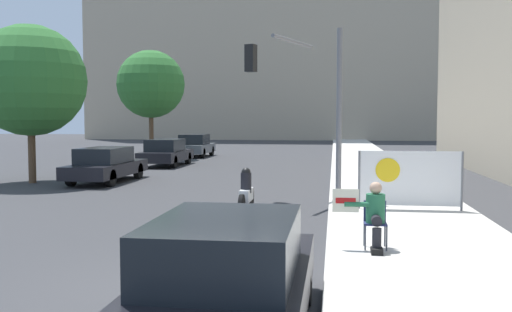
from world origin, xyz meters
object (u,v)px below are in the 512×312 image
(street_tree_near_curb, at_px, (30,81))
(car_on_road_nearest, at_px, (106,165))
(parked_car_curbside, at_px, (227,279))
(protest_banner, at_px, (409,178))
(traffic_light_pole, at_px, (302,84))
(street_tree_midblock, at_px, (151,84))
(seated_protester, at_px, (374,213))
(motorcycle_on_road, at_px, (246,193))
(car_on_road_distant, at_px, (195,146))
(car_on_road_midblock, at_px, (166,152))

(street_tree_near_curb, bearing_deg, car_on_road_nearest, 12.73)
(parked_car_curbside, bearing_deg, car_on_road_nearest, 116.99)
(protest_banner, relative_size, traffic_light_pole, 0.53)
(parked_car_curbside, xyz_separation_m, street_tree_midblock, (-10.05, 27.89, 3.88))
(traffic_light_pole, xyz_separation_m, parked_car_curbside, (-0.17, -11.02, -2.80))
(seated_protester, distance_m, protest_banner, 4.78)
(motorcycle_on_road, relative_size, street_tree_midblock, 0.32)
(car_on_road_nearest, height_order, car_on_road_distant, car_on_road_distant)
(protest_banner, height_order, car_on_road_distant, protest_banner)
(protest_banner, relative_size, street_tree_near_curb, 0.43)
(motorcycle_on_road, height_order, street_tree_near_curb, street_tree_near_curb)
(street_tree_midblock, bearing_deg, car_on_road_nearest, -79.42)
(traffic_light_pole, bearing_deg, street_tree_near_curb, 162.21)
(traffic_light_pole, relative_size, car_on_road_nearest, 1.03)
(seated_protester, xyz_separation_m, protest_banner, (1.19, 4.63, 0.16))
(traffic_light_pole, relative_size, car_on_road_distant, 1.18)
(traffic_light_pole, bearing_deg, parked_car_curbside, -90.87)
(protest_banner, xyz_separation_m, street_tree_midblock, (-13.11, 19.08, 3.64))
(protest_banner, xyz_separation_m, traffic_light_pole, (-2.89, 2.21, 2.55))
(seated_protester, distance_m, street_tree_near_curb, 16.23)
(protest_banner, height_order, car_on_road_midblock, protest_banner)
(seated_protester, bearing_deg, traffic_light_pole, 128.56)
(car_on_road_distant, xyz_separation_m, street_tree_midblock, (-2.21, -2.17, 3.85))
(car_on_road_nearest, height_order, street_tree_midblock, street_tree_midblock)
(car_on_road_distant, relative_size, street_tree_near_curb, 0.69)
(traffic_light_pole, xyz_separation_m, car_on_road_distant, (-8.01, 19.04, -2.77))
(seated_protester, height_order, parked_car_curbside, parked_car_curbside)
(car_on_road_midblock, height_order, street_tree_near_curb, street_tree_near_curb)
(seated_protester, height_order, protest_banner, protest_banner)
(car_on_road_midblock, bearing_deg, protest_banner, -52.80)
(car_on_road_nearest, xyz_separation_m, car_on_road_distant, (-0.20, 15.05, 0.04))
(parked_car_curbside, distance_m, street_tree_near_curb, 18.02)
(motorcycle_on_road, bearing_deg, street_tree_midblock, 114.76)
(seated_protester, xyz_separation_m, car_on_road_distant, (-9.71, 25.88, -0.06))
(car_on_road_nearest, relative_size, street_tree_near_curb, 0.79)
(car_on_road_midblock, xyz_separation_m, motorcycle_on_road, (6.49, -14.35, -0.18))
(traffic_light_pole, height_order, street_tree_near_curb, street_tree_near_curb)
(protest_banner, bearing_deg, motorcycle_on_road, -175.84)
(protest_banner, relative_size, car_on_road_nearest, 0.55)
(traffic_light_pole, height_order, car_on_road_distant, traffic_light_pole)
(motorcycle_on_road, bearing_deg, seated_protester, -55.50)
(protest_banner, bearing_deg, car_on_road_nearest, 149.91)
(seated_protester, relative_size, motorcycle_on_road, 0.56)
(protest_banner, height_order, street_tree_midblock, street_tree_midblock)
(traffic_light_pole, distance_m, car_on_road_nearest, 9.21)
(car_on_road_nearest, relative_size, street_tree_midblock, 0.71)
(protest_banner, bearing_deg, seated_protester, -104.44)
(traffic_light_pole, xyz_separation_m, car_on_road_midblock, (-7.77, 11.83, -2.79))
(parked_car_curbside, distance_m, car_on_road_midblock, 24.08)
(protest_banner, height_order, motorcycle_on_road, protest_banner)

